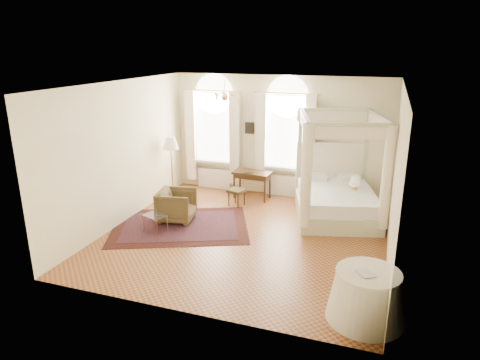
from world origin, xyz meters
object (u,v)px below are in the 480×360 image
(nightstand, at_px, (352,203))
(writing_desk, at_px, (252,176))
(canopy_bed, at_px, (337,195))
(coffee_table, at_px, (155,217))
(side_table, at_px, (366,296))
(armchair, at_px, (177,205))
(floor_lamp, at_px, (171,146))
(stool, at_px, (237,192))

(nightstand, bearing_deg, writing_desk, 172.92)
(canopy_bed, bearing_deg, writing_desk, 164.32)
(coffee_table, bearing_deg, side_table, -21.68)
(armchair, height_order, coffee_table, armchair)
(floor_lamp, height_order, side_table, floor_lamp)
(writing_desk, distance_m, coffee_table, 3.14)
(canopy_bed, relative_size, floor_lamp, 1.62)
(canopy_bed, distance_m, coffee_table, 4.34)
(side_table, bearing_deg, coffee_table, 158.32)
(nightstand, xyz_separation_m, floor_lamp, (-4.82, -0.28, 1.14))
(nightstand, distance_m, floor_lamp, 4.96)
(writing_desk, height_order, coffee_table, writing_desk)
(writing_desk, bearing_deg, nightstand, -7.08)
(canopy_bed, distance_m, side_table, 4.11)
(floor_lamp, bearing_deg, stool, -1.70)
(writing_desk, bearing_deg, stool, -107.68)
(armchair, height_order, floor_lamp, floor_lamp)
(writing_desk, distance_m, side_table, 5.70)
(side_table, bearing_deg, stool, 131.34)
(writing_desk, xyz_separation_m, armchair, (-1.24, -2.09, -0.27))
(armchair, relative_size, coffee_table, 1.33)
(nightstand, height_order, writing_desk, writing_desk)
(nightstand, distance_m, coffee_table, 4.80)
(canopy_bed, relative_size, armchair, 3.26)
(floor_lamp, bearing_deg, writing_desk, 16.27)
(coffee_table, distance_m, side_table, 5.08)
(canopy_bed, xyz_separation_m, side_table, (0.94, -3.99, -0.18))
(stool, bearing_deg, nightstand, 6.58)
(writing_desk, bearing_deg, canopy_bed, -15.68)
(stool, bearing_deg, floor_lamp, 178.30)
(writing_desk, bearing_deg, floor_lamp, -163.73)
(armchair, relative_size, floor_lamp, 0.50)
(coffee_table, bearing_deg, stool, 59.88)
(coffee_table, relative_size, floor_lamp, 0.38)
(armchair, bearing_deg, coffee_table, 153.78)
(canopy_bed, distance_m, nightstand, 0.55)
(writing_desk, xyz_separation_m, stool, (-0.21, -0.67, -0.28))
(canopy_bed, xyz_separation_m, armchair, (-3.59, -1.43, -0.19))
(canopy_bed, xyz_separation_m, floor_lamp, (-4.46, 0.04, 0.87))
(coffee_table, xyz_separation_m, side_table, (4.72, -1.88, 0.07))
(nightstand, height_order, coffee_table, nightstand)
(writing_desk, distance_m, armchair, 2.45)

